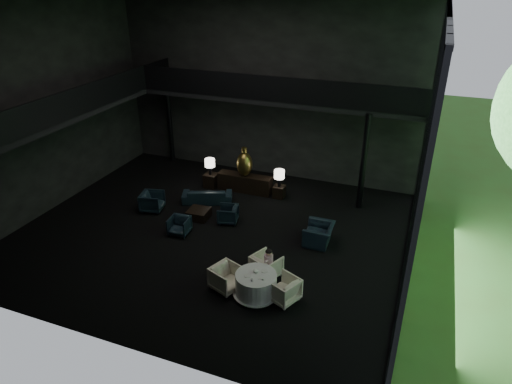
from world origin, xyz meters
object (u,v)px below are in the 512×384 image
(side_table_right, at_px, (279,192))
(lounge_armchair_west, at_px, (152,200))
(console, at_px, (245,183))
(dining_chair_north, at_px, (266,264))
(bronze_urn, at_px, (244,164))
(dining_chair_east, at_px, (283,287))
(sofa, at_px, (207,193))
(window_armchair, at_px, (319,231))
(child, at_px, (269,258))
(table_lamp_left, at_px, (210,163))
(dining_chair_west, at_px, (226,276))
(side_table_left, at_px, (211,180))
(table_lamp_right, at_px, (279,175))
(lounge_armchair_east, at_px, (228,214))
(dining_table, at_px, (256,286))
(coffee_table, at_px, (199,214))
(lounge_armchair_south, at_px, (179,225))

(side_table_right, height_order, lounge_armchair_west, lounge_armchair_west)
(console, xyz_separation_m, dining_chair_north, (2.98, -5.48, 0.07))
(bronze_urn, distance_m, dining_chair_east, 7.51)
(bronze_urn, bearing_deg, sofa, -126.00)
(window_armchair, bearing_deg, lounge_armchair_west, -91.42)
(dining_chair_east, height_order, child, child)
(table_lamp_left, bearing_deg, child, -48.99)
(console, xyz_separation_m, dining_chair_west, (2.06, -6.53, 0.09))
(side_table_left, height_order, lounge_armchair_west, lounge_armchair_west)
(side_table_right, relative_size, dining_chair_west, 0.56)
(window_armchair, distance_m, dining_chair_west, 4.08)
(table_lamp_left, xyz_separation_m, child, (4.68, -5.38, -0.40))
(window_armchair, bearing_deg, console, -127.78)
(bronze_urn, relative_size, dining_chair_west, 1.36)
(table_lamp_right, distance_m, dining_chair_north, 5.63)
(table_lamp_right, height_order, lounge_armchair_west, table_lamp_right)
(dining_chair_east, bearing_deg, side_table_right, -136.20)
(lounge_armchair_east, bearing_deg, dining_chair_east, 30.43)
(bronze_urn, height_order, side_table_right, bronze_urn)
(bronze_urn, height_order, dining_table, bronze_urn)
(child, bearing_deg, coffee_table, -34.41)
(dining_table, bearing_deg, dining_chair_north, 92.13)
(console, bearing_deg, bronze_urn, -90.00)
(dining_table, relative_size, dining_chair_west, 1.50)
(dining_chair_east, bearing_deg, lounge_armchair_east, -112.30)
(lounge_armchair_east, height_order, window_armchair, window_armchair)
(bronze_urn, distance_m, window_armchair, 5.10)
(table_lamp_right, bearing_deg, side_table_right, 90.00)
(dining_table, bearing_deg, child, 86.57)
(bronze_urn, bearing_deg, lounge_armchair_east, -81.41)
(bronze_urn, relative_size, sofa, 0.63)
(side_table_left, relative_size, lounge_armchair_east, 0.84)
(lounge_armchair_east, relative_size, dining_chair_north, 0.80)
(side_table_right, height_order, sofa, sofa)
(side_table_right, bearing_deg, side_table_left, -178.35)
(table_lamp_left, relative_size, dining_chair_north, 0.81)
(table_lamp_left, xyz_separation_m, window_armchair, (5.68, -2.81, -0.63))
(table_lamp_right, height_order, dining_chair_north, table_lamp_right)
(table_lamp_right, height_order, dining_table, table_lamp_right)
(window_armchair, bearing_deg, bronze_urn, -127.52)
(side_table_left, relative_size, lounge_armchair_south, 0.87)
(console, relative_size, lounge_armchair_east, 3.33)
(coffee_table, xyz_separation_m, dining_table, (3.82, -3.61, 0.15))
(table_lamp_right, distance_m, lounge_armchair_west, 5.36)
(lounge_armchair_west, bearing_deg, side_table_right, -69.27)
(sofa, distance_m, window_armchair, 5.37)
(sofa, height_order, lounge_armchair_south, sofa)
(side_table_right, distance_m, table_lamp_right, 0.80)
(console, xyz_separation_m, bronze_urn, (0.00, -0.03, 0.94))
(coffee_table, bearing_deg, lounge_armchair_west, -176.83)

